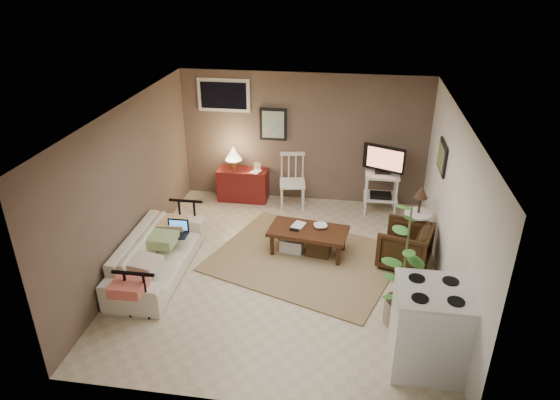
% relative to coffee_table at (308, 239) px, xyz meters
% --- Properties ---
extents(floor, '(5.00, 5.00, 0.00)m').
position_rel_coffee_table_xyz_m(floor, '(-0.30, -0.52, -0.25)').
color(floor, '#C1B293').
rests_on(floor, ground).
extents(art_back, '(0.50, 0.03, 0.60)m').
position_rel_coffee_table_xyz_m(art_back, '(-0.85, 1.96, 1.20)').
color(art_back, black).
extents(art_right, '(0.03, 0.60, 0.45)m').
position_rel_coffee_table_xyz_m(art_right, '(1.92, 0.53, 1.27)').
color(art_right, black).
extents(window, '(0.96, 0.03, 0.60)m').
position_rel_coffee_table_xyz_m(window, '(-1.75, 1.96, 1.70)').
color(window, white).
extents(rug, '(3.20, 2.88, 0.03)m').
position_rel_coffee_table_xyz_m(rug, '(-0.02, -0.19, -0.24)').
color(rug, '#8D7652').
rests_on(rug, floor).
extents(coffee_table, '(1.26, 0.77, 0.45)m').
position_rel_coffee_table_xyz_m(coffee_table, '(0.00, 0.00, 0.00)').
color(coffee_table, '#3D2110').
rests_on(coffee_table, floor).
extents(sofa, '(0.61, 2.09, 0.82)m').
position_rel_coffee_table_xyz_m(sofa, '(-2.10, -0.85, 0.16)').
color(sofa, white).
rests_on(sofa, floor).
extents(sofa_pillows, '(0.40, 1.99, 0.14)m').
position_rel_coffee_table_xyz_m(sofa_pillows, '(-2.05, -1.09, 0.25)').
color(sofa_pillows, beige).
rests_on(sofa_pillows, sofa).
extents(sofa_end_rails, '(0.56, 2.09, 0.70)m').
position_rel_coffee_table_xyz_m(sofa_end_rails, '(-1.98, -0.85, 0.10)').
color(sofa_end_rails, black).
rests_on(sofa_end_rails, floor).
extents(laptop, '(0.32, 0.23, 0.22)m').
position_rel_coffee_table_xyz_m(laptop, '(-1.90, -0.49, 0.28)').
color(laptop, black).
rests_on(laptop, sofa).
extents(red_console, '(0.92, 0.41, 1.07)m').
position_rel_coffee_table_xyz_m(red_console, '(-1.42, 1.74, 0.12)').
color(red_console, maroon).
rests_on(red_console, floor).
extents(spindle_chair, '(0.52, 0.52, 1.00)m').
position_rel_coffee_table_xyz_m(spindle_chair, '(-0.45, 1.59, 0.22)').
color(spindle_chair, white).
rests_on(spindle_chair, floor).
extents(tv_stand, '(0.71, 0.48, 1.26)m').
position_rel_coffee_table_xyz_m(tv_stand, '(1.15, 1.61, 0.41)').
color(tv_stand, white).
rests_on(tv_stand, floor).
extents(side_table, '(0.42, 0.42, 1.12)m').
position_rel_coffee_table_xyz_m(side_table, '(1.66, 0.33, 0.44)').
color(side_table, white).
rests_on(side_table, floor).
extents(armchair, '(0.83, 0.86, 0.72)m').
position_rel_coffee_table_xyz_m(armchair, '(1.46, -0.10, 0.11)').
color(armchair, black).
rests_on(armchair, floor).
extents(potted_plant, '(0.42, 0.42, 1.67)m').
position_rel_coffee_table_xyz_m(potted_plant, '(1.30, -1.45, 0.63)').
color(potted_plant, gray).
rests_on(potted_plant, floor).
extents(stove, '(0.80, 0.75, 1.05)m').
position_rel_coffee_table_xyz_m(stove, '(1.56, -2.17, 0.27)').
color(stove, silver).
rests_on(stove, floor).
extents(bowl, '(0.22, 0.10, 0.21)m').
position_rel_coffee_table_xyz_m(bowl, '(0.18, 0.09, 0.28)').
color(bowl, '#3D2110').
rests_on(bowl, coffee_table).
extents(book_table, '(0.18, 0.07, 0.24)m').
position_rel_coffee_table_xyz_m(book_table, '(-0.24, 0.12, 0.30)').
color(book_table, '#3D2110').
rests_on(book_table, coffee_table).
extents(book_console, '(0.15, 0.08, 0.21)m').
position_rel_coffee_table_xyz_m(book_console, '(-1.21, 1.68, 0.47)').
color(book_console, '#3D2110').
rests_on(book_console, red_console).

